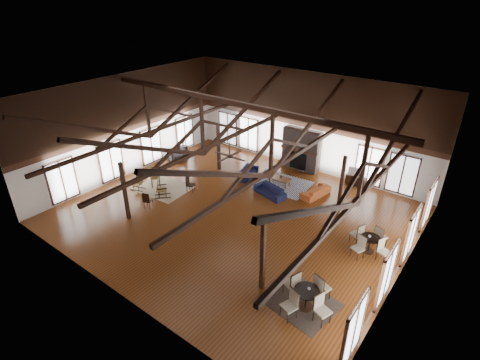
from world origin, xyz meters
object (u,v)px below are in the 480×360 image
Objects in this scene: sofa_navy_front at (270,191)px; coffee_table at (280,179)px; sofa_navy_left at (248,172)px; cafe_table_far at (370,242)px; sofa_orange at (315,191)px; armchair at (177,155)px; tv_console at (356,180)px; cafe_table_near at (306,296)px.

sofa_navy_front is 1.50× the size of coffee_table.
cafe_table_far is at bearing -123.38° from sofa_navy_left.
armchair is at bearing -72.25° from sofa_orange.
cafe_table_far is at bearing -24.65° from coffee_table.
cafe_table_far is 1.76× the size of tv_console.
sofa_navy_left is 1.65× the size of tv_console.
armchair is (-7.54, 0.27, 0.08)m from sofa_navy_front.
sofa_orange is 0.87× the size of cafe_table_near.
cafe_table_far reaches higher than sofa_orange.
armchair is 0.56× the size of cafe_table_far.
sofa_navy_left reaches higher than coffee_table.
cafe_table_far reaches higher than coffee_table.
sofa_navy_front is 1.33m from coffee_table.
sofa_orange is at bearing 143.81° from cafe_table_far.
sofa_navy_left is at bearing -57.53° from armchair.
cafe_table_near is 10.34m from tv_console.
sofa_navy_front is at bearing -132.01° from sofa_navy_left.
tv_console is at bearing 164.65° from sofa_orange.
tv_console reaches higher than sofa_navy_front.
sofa_navy_front is 1.70× the size of tv_console.
sofa_navy_front is 2.56m from sofa_navy_left.
cafe_table_near reaches higher than coffee_table.
sofa_navy_front is at bearing 132.17° from cafe_table_near.
sofa_orange is (4.32, 0.35, 0.01)m from sofa_navy_left.
armchair is at bearing 154.17° from cafe_table_near.
coffee_table is 6.92m from cafe_table_far.
sofa_navy_front is 5.23m from tv_console.
cafe_table_near is at bearing -52.89° from coffee_table.
tv_console is at bearing 102.16° from cafe_table_near.
sofa_navy_front is 1.03× the size of sofa_navy_left.
sofa_orange is 0.96× the size of cafe_table_far.
tv_console is (-2.18, 10.11, -0.27)m from cafe_table_near.
cafe_table_near is 1.93× the size of tv_console.
coffee_table is at bearing 155.86° from cafe_table_far.
sofa_navy_front is at bearing -43.31° from sofa_orange.
cafe_table_far reaches higher than tv_console.
tv_console is at bearing 116.87° from cafe_table_far.
coffee_table is 9.27m from cafe_table_near.
armchair is at bearing 172.55° from cafe_table_far.
cafe_table_far reaches higher than armchair.
armchair reaches higher than sofa_navy_left.
cafe_table_far is (6.12, -1.52, 0.23)m from sofa_navy_front.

